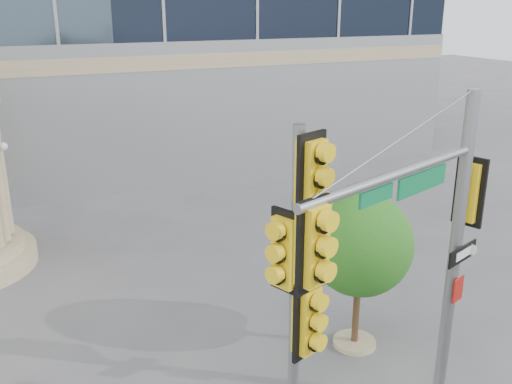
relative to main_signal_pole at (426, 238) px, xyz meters
name	(u,v)px	position (x,y,z in m)	size (l,w,h in m)	color
main_signal_pole	(426,238)	(0.00, 0.00, 0.00)	(4.56, 1.92, 6.11)	slate
secondary_signal_pole	(300,267)	(-1.95, 0.72, -0.45)	(1.07, 0.77, 5.68)	slate
street_tree	(361,248)	(0.69, 2.69, -1.39)	(2.34, 2.28, 3.64)	tan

